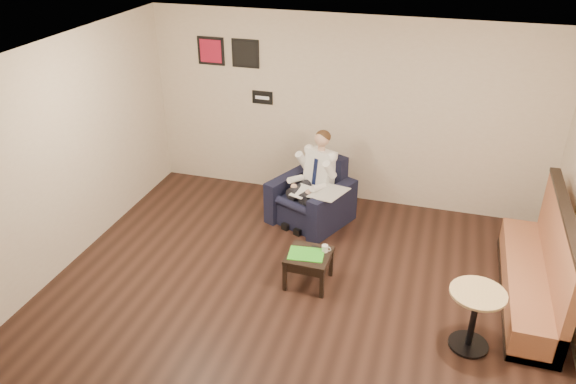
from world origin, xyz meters
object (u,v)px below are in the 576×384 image
(banquette, at_px, (535,256))
(cafe_table, at_px, (473,319))
(seated_man, at_px, (306,184))
(side_table, at_px, (309,268))
(green_folder, at_px, (306,254))
(armchair, at_px, (311,192))
(smartphone, at_px, (316,248))
(coffee_mug, at_px, (325,248))

(banquette, distance_m, cafe_table, 1.23)
(seated_man, bearing_deg, cafe_table, -16.06)
(side_table, height_order, green_folder, green_folder)
(side_table, distance_m, green_folder, 0.22)
(side_table, relative_size, banquette, 0.22)
(armchair, relative_size, smartphone, 7.38)
(armchair, bearing_deg, smartphone, -49.11)
(coffee_mug, distance_m, banquette, 2.39)
(coffee_mug, relative_size, smartphone, 0.68)
(smartphone, relative_size, cafe_table, 0.18)
(green_folder, relative_size, cafe_table, 0.59)
(armchair, xyz_separation_m, coffee_mug, (0.53, -1.34, -0.00))
(green_folder, relative_size, banquette, 0.18)
(armchair, relative_size, green_folder, 2.30)
(side_table, bearing_deg, smartphone, 71.22)
(armchair, distance_m, seated_man, 0.21)
(green_folder, bearing_deg, banquette, 10.47)
(armchair, height_order, cafe_table, armchair)
(seated_man, relative_size, cafe_table, 1.80)
(coffee_mug, bearing_deg, side_table, -147.73)
(seated_man, distance_m, side_table, 1.46)
(armchair, distance_m, smartphone, 1.37)
(armchair, relative_size, seated_man, 0.75)
(armchair, bearing_deg, side_table, -52.63)
(coffee_mug, relative_size, banquette, 0.04)
(side_table, bearing_deg, coffee_mug, 32.27)
(armchair, xyz_separation_m, seated_man, (-0.05, -0.11, 0.17))
(seated_man, height_order, banquette, seated_man)
(seated_man, relative_size, banquette, 0.55)
(side_table, xyz_separation_m, green_folder, (-0.03, -0.02, 0.21))
(seated_man, height_order, side_table, seated_man)
(cafe_table, bearing_deg, smartphone, 158.77)
(coffee_mug, bearing_deg, smartphone, 161.48)
(armchair, height_order, smartphone, armchair)
(armchair, relative_size, banquette, 0.42)
(seated_man, bearing_deg, coffee_mug, -41.42)
(green_folder, bearing_deg, armchair, 102.54)
(seated_man, distance_m, coffee_mug, 1.37)
(banquette, height_order, cafe_table, banquette)
(seated_man, bearing_deg, banquette, 6.85)
(seated_man, xyz_separation_m, banquette, (2.94, -0.88, -0.05))
(coffee_mug, bearing_deg, banquette, 8.37)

